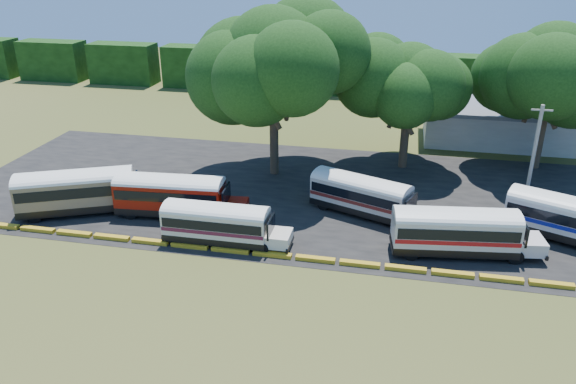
% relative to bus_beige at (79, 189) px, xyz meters
% --- Properties ---
extents(ground, '(160.00, 160.00, 0.00)m').
position_rel_bus_beige_xyz_m(ground, '(17.99, -4.67, -2.05)').
color(ground, '#3A4717').
rests_on(ground, ground).
extents(asphalt_strip, '(64.00, 24.00, 0.02)m').
position_rel_bus_beige_xyz_m(asphalt_strip, '(18.99, 7.33, -2.04)').
color(asphalt_strip, black).
rests_on(asphalt_strip, ground).
extents(curb, '(53.70, 0.45, 0.30)m').
position_rel_bus_beige_xyz_m(curb, '(17.99, -3.67, -1.90)').
color(curb, gold).
rests_on(curb, ground).
extents(terminal_building, '(19.00, 9.00, 4.00)m').
position_rel_bus_beige_xyz_m(terminal_building, '(35.99, 25.33, -0.01)').
color(terminal_building, beige).
rests_on(terminal_building, ground).
extents(treeline_backdrop, '(130.00, 4.00, 6.00)m').
position_rel_bus_beige_xyz_m(treeline_backdrop, '(17.99, 43.33, 0.95)').
color(treeline_backdrop, black).
rests_on(treeline_backdrop, ground).
extents(bus_beige, '(10.98, 6.87, 3.57)m').
position_rel_bus_beige_xyz_m(bus_beige, '(0.00, 0.00, 0.00)').
color(bus_beige, black).
rests_on(bus_beige, ground).
extents(bus_red, '(10.46, 3.31, 3.39)m').
position_rel_bus_beige_xyz_m(bus_red, '(7.47, 0.99, -0.10)').
color(bus_red, black).
rests_on(bus_red, ground).
extents(bus_cream_west, '(9.21, 2.36, 3.02)m').
position_rel_bus_beige_xyz_m(bus_cream_west, '(12.36, -2.57, -0.34)').
color(bus_cream_west, black).
rests_on(bus_cream_west, ground).
extents(bus_cream_east, '(9.83, 5.74, 3.17)m').
position_rel_bus_beige_xyz_m(bus_cream_east, '(21.94, 4.27, -0.25)').
color(bus_cream_east, black).
rests_on(bus_cream_east, ground).
extents(bus_white_red, '(10.50, 3.87, 3.37)m').
position_rel_bus_beige_xyz_m(bus_white_red, '(28.81, -0.70, -0.14)').
color(bus_white_red, black).
rests_on(bus_white_red, ground).
extents(bus_white_blue, '(10.28, 6.39, 3.34)m').
position_rel_bus_beige_xyz_m(bus_white_blue, '(36.85, 2.88, -0.16)').
color(bus_white_blue, black).
rests_on(bus_white_blue, ground).
extents(tree_west, '(12.15, 12.15, 15.15)m').
position_rel_bus_beige_xyz_m(tree_west, '(13.14, 11.40, 8.61)').
color(tree_west, '#392E1C').
rests_on(tree_west, ground).
extents(tree_center, '(9.21, 9.21, 11.81)m').
position_rel_bus_beige_xyz_m(tree_center, '(24.85, 15.56, 6.34)').
color(tree_center, '#392E1C').
rests_on(tree_center, ground).
extents(tree_east, '(10.46, 10.46, 13.64)m').
position_rel_bus_beige_xyz_m(tree_east, '(37.32, 17.96, 7.71)').
color(tree_east, '#392E1C').
rests_on(tree_east, ground).
extents(utility_pole, '(1.60, 0.30, 8.34)m').
position_rel_bus_beige_xyz_m(utility_pole, '(35.01, 9.16, 2.24)').
color(utility_pole, gray).
rests_on(utility_pole, ground).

